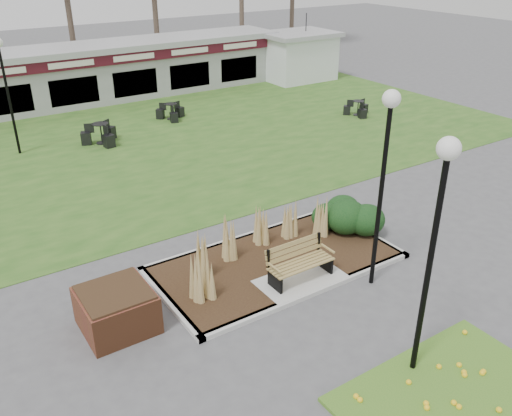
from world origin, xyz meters
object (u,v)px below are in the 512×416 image
food_pavilion (65,76)px  lamp_post_near_right (386,148)px  service_hut (298,55)px  lamp_post_mid_right (3,71)px  park_bench (299,261)px  patio_umbrella (305,50)px  bistro_set_c (171,114)px  bistro_set_d (358,110)px  lamp_post_near_left (439,210)px  brick_planter (117,309)px  bistro_set_b (102,137)px

food_pavilion → lamp_post_near_right: lamp_post_near_right is taller
service_hut → lamp_post_mid_right: lamp_post_mid_right is taller
park_bench → patio_umbrella: size_ratio=0.62×
lamp_post_mid_right → bistro_set_c: 7.79m
bistro_set_c → patio_umbrella: size_ratio=0.50×
park_bench → bistro_set_d: park_bench is taller
lamp_post_mid_right → patio_umbrella: size_ratio=1.64×
park_bench → lamp_post_near_left: 4.77m
park_bench → bistro_set_c: 14.72m
food_pavilion → lamp_post_near_left: lamp_post_near_left is taller
park_bench → brick_planter: park_bench is taller
lamp_post_near_right → bistro_set_b: size_ratio=3.02×
park_bench → bistro_set_b: park_bench is taller
lamp_post_near_right → bistro_set_d: 15.01m
bistro_set_b → patio_umbrella: size_ratio=0.58×
lamp_post_near_left → park_bench: bearing=89.8°
bistro_set_d → lamp_post_near_left: bearing=-129.5°
bistro_set_b → bistro_set_d: bistro_set_b is taller
bistro_set_b → patio_umbrella: (14.66, 4.99, 1.44)m
lamp_post_near_right → park_bench: bearing=144.9°
brick_planter → bistro_set_d: (15.63, 9.15, -0.22)m
lamp_post_near_left → bistro_set_d: lamp_post_near_left is taller
lamp_post_near_left → lamp_post_near_right: 3.09m
bistro_set_c → bistro_set_d: size_ratio=1.05×
brick_planter → bistro_set_d: 18.11m
park_bench → lamp_post_near_right: lamp_post_near_right is taller
service_hut → bistro_set_d: size_ratio=3.35×
bistro_set_c → bistro_set_d: (7.89, -4.43, -0.01)m
bistro_set_d → patio_umbrella: bearing=70.2°
bistro_set_c → park_bench: bearing=-103.1°
bistro_set_c → brick_planter: bearing=-119.7°
service_hut → bistro_set_d: 8.26m
food_pavilion → bistro_set_b: size_ratio=15.28×
brick_planter → service_hut: size_ratio=0.34×
bistro_set_d → patio_umbrella: patio_umbrella is taller
park_bench → bistro_set_b: 12.78m
patio_umbrella → park_bench: bearing=-128.4°
brick_planter → lamp_post_near_left: (4.39, -4.50, 3.07)m
brick_planter → food_pavilion: (4.40, 18.96, 1.00)m
service_hut → lamp_post_near_left: (-13.51, -21.50, 2.09)m
brick_planter → lamp_post_near_right: bearing=-17.0°
service_hut → lamp_post_near_left: size_ratio=0.91×
lamp_post_mid_right → food_pavilion: bearing=59.0°
bistro_set_d → bistro_set_b: bearing=166.4°
park_bench → lamp_post_near_right: size_ratio=0.35×
patio_umbrella → food_pavilion: bearing=172.0°
bistro_set_b → food_pavilion: bearing=85.0°
service_hut → lamp_post_mid_right: 17.91m
lamp_post_near_right → patio_umbrella: lamp_post_near_right is taller
park_bench → food_pavilion: 19.73m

